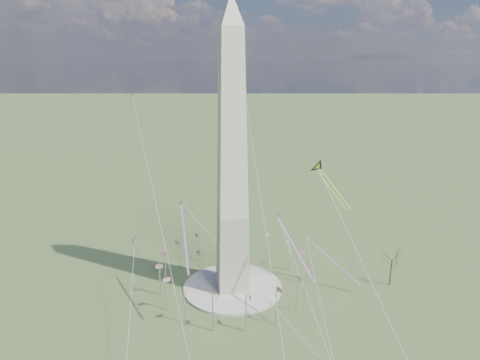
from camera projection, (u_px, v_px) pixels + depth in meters
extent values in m
plane|color=#486231|center=(233.00, 288.00, 156.71)|extent=(2000.00, 2000.00, 0.00)
cylinder|color=beige|center=(233.00, 287.00, 156.60)|extent=(36.00, 36.00, 0.80)
pyramid|color=silver|center=(231.00, 9.00, 130.23)|extent=(9.90, 9.90, 10.00)
cylinder|color=silver|center=(302.00, 266.00, 159.18)|extent=(0.36, 0.36, 13.00)
cube|color=#AF172B|center=(301.00, 252.00, 158.95)|extent=(2.40, 0.08, 1.50)
cylinder|color=silver|center=(289.00, 255.00, 168.28)|extent=(0.36, 0.36, 13.00)
cube|color=#AF172B|center=(287.00, 242.00, 167.87)|extent=(2.25, 0.99, 1.50)
cylinder|color=silver|center=(270.00, 247.00, 175.34)|extent=(0.36, 0.36, 13.00)
cube|color=#AF172B|center=(268.00, 235.00, 174.59)|extent=(1.75, 1.75, 1.50)
cylinder|color=silver|center=(247.00, 243.00, 179.29)|extent=(0.36, 0.36, 13.00)
cube|color=#AF172B|center=(244.00, 231.00, 178.10)|extent=(0.99, 2.25, 1.50)
cylinder|color=silver|center=(223.00, 243.00, 179.53)|extent=(0.36, 0.36, 13.00)
cube|color=#AF172B|center=(220.00, 231.00, 177.85)|extent=(0.08, 2.40, 1.50)
cylinder|color=silver|center=(200.00, 246.00, 176.02)|extent=(0.36, 0.36, 13.00)
cube|color=#AF172B|center=(197.00, 235.00, 173.89)|extent=(0.99, 2.25, 1.50)
cylinder|color=silver|center=(180.00, 254.00, 169.30)|extent=(0.36, 0.36, 13.00)
cube|color=#AF172B|center=(177.00, 243.00, 166.82)|extent=(1.75, 1.75, 1.50)
cylinder|color=silver|center=(165.00, 265.00, 160.39)|extent=(0.36, 0.36, 13.00)
cube|color=#AF172B|center=(163.00, 253.00, 157.71)|extent=(2.25, 0.99, 1.50)
cylinder|color=silver|center=(160.00, 278.00, 150.64)|extent=(0.36, 0.36, 13.00)
cube|color=#AF172B|center=(159.00, 266.00, 147.95)|extent=(2.40, 0.08, 1.50)
cylinder|color=silver|center=(166.00, 293.00, 141.55)|extent=(0.36, 0.36, 13.00)
cube|color=#AF172B|center=(167.00, 280.00, 139.03)|extent=(2.25, 0.99, 1.50)
cylinder|color=silver|center=(184.00, 305.00, 134.48)|extent=(0.36, 0.36, 13.00)
cube|color=#AF172B|center=(187.00, 291.00, 132.30)|extent=(1.75, 1.75, 1.50)
cylinder|color=silver|center=(213.00, 312.00, 130.53)|extent=(0.36, 0.36, 13.00)
cube|color=#AF172B|center=(217.00, 298.00, 128.79)|extent=(0.99, 2.25, 1.50)
cylinder|color=silver|center=(246.00, 313.00, 130.29)|extent=(0.36, 0.36, 13.00)
cube|color=#AF172B|center=(250.00, 297.00, 129.04)|extent=(0.08, 2.40, 1.50)
cylinder|color=silver|center=(276.00, 306.00, 133.80)|extent=(0.36, 0.36, 13.00)
cube|color=#AF172B|center=(280.00, 290.00, 133.00)|extent=(0.99, 2.25, 1.50)
cylinder|color=silver|center=(297.00, 294.00, 140.52)|extent=(0.36, 0.36, 13.00)
cube|color=#AF172B|center=(299.00, 278.00, 140.08)|extent=(1.75, 1.75, 1.50)
cylinder|color=silver|center=(305.00, 280.00, 149.43)|extent=(0.36, 0.36, 13.00)
cube|color=#AF172B|center=(306.00, 265.00, 149.19)|extent=(2.25, 0.99, 1.50)
cylinder|color=#3F3826|center=(391.00, 272.00, 157.52)|extent=(0.50, 0.50, 10.38)
cube|color=orange|center=(336.00, 189.00, 150.70)|extent=(6.72, 14.30, 10.85)
cube|color=orange|center=(332.00, 190.00, 149.63)|extent=(6.72, 14.30, 10.85)
cube|color=#461B7A|center=(135.00, 238.00, 153.13)|extent=(2.09, 3.08, 2.35)
cube|color=red|center=(136.00, 248.00, 154.20)|extent=(2.09, 2.48, 8.12)
cube|color=red|center=(295.00, 249.00, 134.70)|extent=(6.80, 20.61, 13.38)
cube|color=red|center=(185.00, 239.00, 134.11)|extent=(1.25, 22.08, 13.82)
cube|color=red|center=(333.00, 261.00, 155.65)|extent=(15.99, 14.70, 13.23)
cube|color=red|center=(132.00, 95.00, 161.55)|extent=(1.42, 2.03, 1.54)
cube|color=red|center=(132.00, 99.00, 162.02)|extent=(1.09, 1.13, 3.53)
cube|color=silver|center=(245.00, 93.00, 187.56)|extent=(1.38, 1.73, 1.65)
cube|color=silver|center=(245.00, 97.00, 188.06)|extent=(0.49, 1.44, 3.79)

